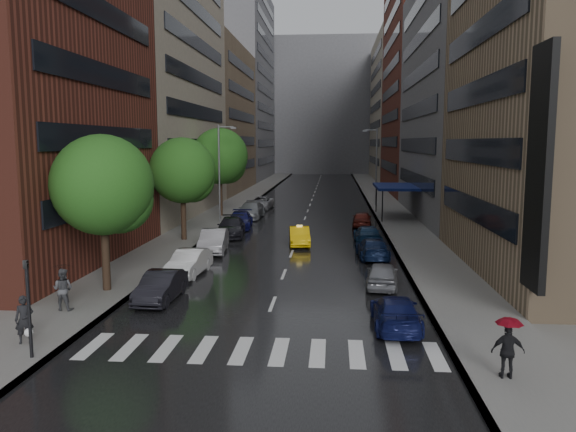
# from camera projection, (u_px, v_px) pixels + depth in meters

# --- Properties ---
(ground) EXTENTS (220.00, 220.00, 0.00)m
(ground) POSITION_uv_depth(u_px,v_px,m) (262.00, 333.00, 22.47)
(ground) COLOR gray
(ground) RESTS_ON ground
(road) EXTENTS (14.00, 140.00, 0.01)m
(road) POSITION_uv_depth(u_px,v_px,m) (311.00, 201.00, 71.88)
(road) COLOR black
(road) RESTS_ON ground
(sidewalk_left) EXTENTS (4.00, 140.00, 0.15)m
(sidewalk_left) POSITION_uv_depth(u_px,v_px,m) (242.00, 200.00, 72.59)
(sidewalk_left) COLOR gray
(sidewalk_left) RESTS_ON ground
(sidewalk_right) EXTENTS (4.00, 140.00, 0.15)m
(sidewalk_right) POSITION_uv_depth(u_px,v_px,m) (382.00, 201.00, 71.15)
(sidewalk_right) COLOR gray
(sidewalk_right) RESTS_ON ground
(crosswalk) EXTENTS (13.15, 2.80, 0.01)m
(crosswalk) POSITION_uv_depth(u_px,v_px,m) (260.00, 351.00, 20.48)
(crosswalk) COLOR silver
(crosswalk) RESTS_ON ground
(buildings_left) EXTENTS (8.00, 108.00, 38.00)m
(buildings_left) POSITION_uv_depth(u_px,v_px,m) (209.00, 82.00, 79.67)
(buildings_left) COLOR maroon
(buildings_left) RESTS_ON ground
(buildings_right) EXTENTS (8.05, 109.10, 36.00)m
(buildings_right) POSITION_uv_depth(u_px,v_px,m) (425.00, 86.00, 75.33)
(buildings_right) COLOR #937A5B
(buildings_right) RESTS_ON ground
(building_far) EXTENTS (40.00, 14.00, 32.00)m
(building_far) POSITION_uv_depth(u_px,v_px,m) (323.00, 107.00, 136.97)
(building_far) COLOR slate
(building_far) RESTS_ON ground
(tree_near) EXTENTS (5.01, 5.01, 7.98)m
(tree_near) POSITION_uv_depth(u_px,v_px,m) (103.00, 185.00, 27.76)
(tree_near) COLOR #382619
(tree_near) RESTS_ON ground
(tree_mid) EXTENTS (4.98, 4.98, 7.93)m
(tree_mid) POSITION_uv_depth(u_px,v_px,m) (182.00, 171.00, 42.40)
(tree_mid) COLOR #382619
(tree_mid) RESTS_ON ground
(tree_far) EXTENTS (5.64, 5.64, 8.99)m
(tree_far) POSITION_uv_depth(u_px,v_px,m) (220.00, 156.00, 56.33)
(tree_far) COLOR #382619
(tree_far) RESTS_ON ground
(taxi) EXTENTS (1.88, 4.27, 1.36)m
(taxi) POSITION_uv_depth(u_px,v_px,m) (299.00, 236.00, 41.37)
(taxi) COLOR yellow
(taxi) RESTS_ON ground
(parked_cars_left) EXTENTS (2.84, 42.06, 1.61)m
(parked_cars_left) POSITION_uv_depth(u_px,v_px,m) (235.00, 223.00, 47.28)
(parked_cars_left) COLOR black
(parked_cars_left) RESTS_ON ground
(parked_cars_right) EXTENTS (2.20, 32.06, 1.44)m
(parked_cars_right) POSITION_uv_depth(u_px,v_px,m) (373.00, 249.00, 36.38)
(parked_cars_right) COLOR #0F1547
(parked_cars_right) RESTS_ON ground
(ped_bag_walker) EXTENTS (0.77, 0.65, 1.80)m
(ped_bag_walker) POSITION_uv_depth(u_px,v_px,m) (25.00, 320.00, 20.76)
(ped_bag_walker) COLOR black
(ped_bag_walker) RESTS_ON sidewalk_left
(ped_black_umbrella) EXTENTS (0.96, 0.98, 2.09)m
(ped_black_umbrella) POSITION_uv_depth(u_px,v_px,m) (63.00, 283.00, 24.85)
(ped_black_umbrella) COLOR #48484D
(ped_black_umbrella) RESTS_ON sidewalk_left
(ped_red_umbrella) EXTENTS (1.04, 0.82, 2.01)m
(ped_red_umbrella) POSITION_uv_depth(u_px,v_px,m) (508.00, 342.00, 17.65)
(ped_red_umbrella) COLOR black
(ped_red_umbrella) RESTS_ON sidewalk_right
(traffic_light) EXTENTS (0.18, 0.15, 3.45)m
(traffic_light) POSITION_uv_depth(u_px,v_px,m) (28.00, 299.00, 19.23)
(traffic_light) COLOR black
(traffic_light) RESTS_ON sidewalk_left
(street_lamp_left) EXTENTS (1.74, 0.22, 9.00)m
(street_lamp_left) POSITION_uv_depth(u_px,v_px,m) (220.00, 171.00, 52.09)
(street_lamp_left) COLOR gray
(street_lamp_left) RESTS_ON sidewalk_left
(street_lamp_right) EXTENTS (1.74, 0.22, 9.00)m
(street_lamp_right) POSITION_uv_depth(u_px,v_px,m) (376.00, 165.00, 65.68)
(street_lamp_right) COLOR gray
(street_lamp_right) RESTS_ON sidewalk_right
(awning) EXTENTS (4.00, 8.00, 3.12)m
(awning) POSITION_uv_depth(u_px,v_px,m) (395.00, 187.00, 55.93)
(awning) COLOR navy
(awning) RESTS_ON sidewalk_right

